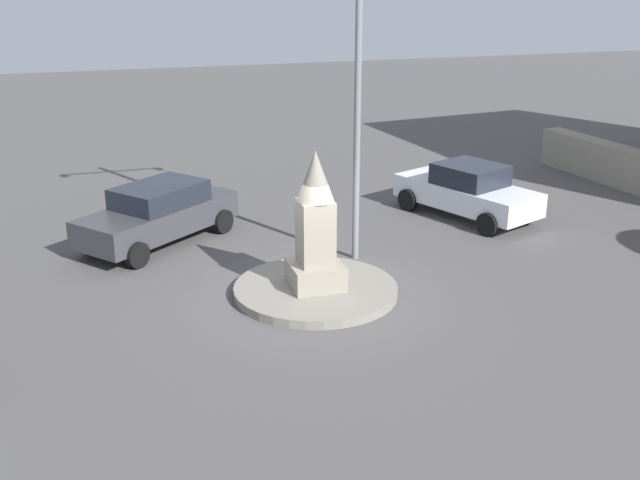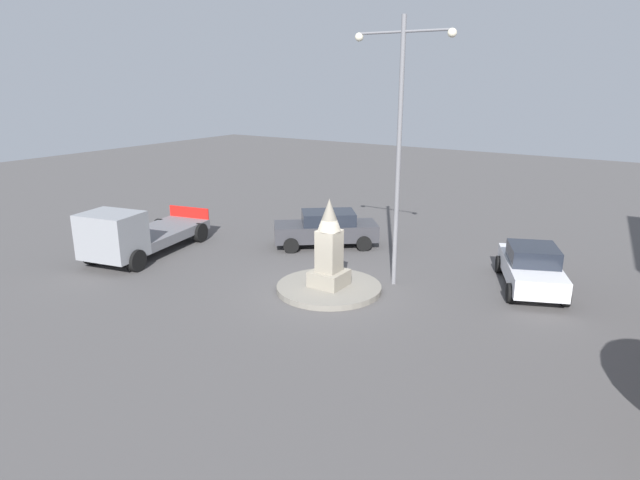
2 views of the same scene
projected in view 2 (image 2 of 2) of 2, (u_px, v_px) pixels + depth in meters
ground_plane at (329, 291)px, 18.82m from camera, size 80.00×80.00×0.00m
traffic_island at (329, 288)px, 18.79m from camera, size 3.58×3.58×0.20m
monument at (329, 248)px, 18.39m from camera, size 1.12×1.12×3.01m
streetlamp at (400, 132)px, 17.97m from camera, size 3.44×0.28×8.88m
car_white_near_island at (531, 267)px, 18.82m from camera, size 3.15×4.50×1.54m
car_dark_grey_far_side at (326, 228)px, 23.60m from camera, size 4.45×4.03×1.53m
truck_grey_passing at (133, 235)px, 21.88m from camera, size 3.38×6.15×2.14m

